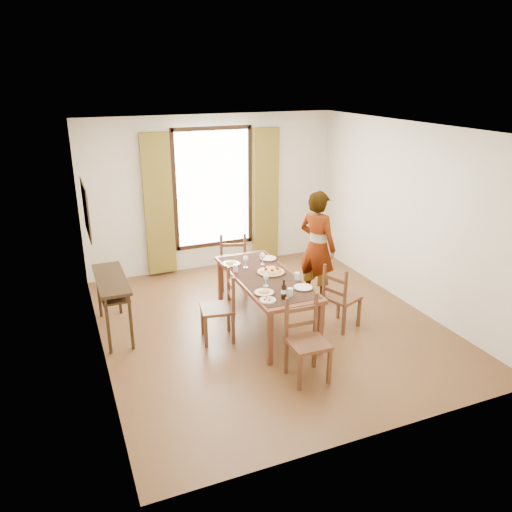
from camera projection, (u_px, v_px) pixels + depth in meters
name	position (u px, v px, depth m)	size (l,w,h in m)	color
ground	(269.00, 324.00, 7.05)	(5.00, 5.00, 0.00)	#512C19
room_shell	(266.00, 217.00, 6.63)	(4.60, 5.10, 2.74)	silver
console_table	(111.00, 286.00, 6.61)	(0.38, 1.20, 0.80)	black
dining_table	(265.00, 280.00, 6.77)	(0.80, 2.00, 0.76)	brown
chair_west	(220.00, 309.00, 6.52)	(0.48, 0.48, 0.94)	#522E1B
chair_north	(233.00, 262.00, 8.09)	(0.54, 0.54, 0.98)	#522E1B
chair_south	(307.00, 342.00, 5.68)	(0.44, 0.44, 0.97)	#522E1B
chair_east	(340.00, 299.00, 6.82)	(0.53, 0.53, 0.93)	#522E1B
man	(317.00, 247.00, 7.54)	(0.64, 0.75, 1.73)	gray
plate_sw	(264.00, 291.00, 6.20)	(0.27, 0.27, 0.05)	silver
plate_se	(303.00, 286.00, 6.35)	(0.27, 0.27, 0.05)	silver
plate_nw	(231.00, 263.00, 7.14)	(0.27, 0.27, 0.05)	silver
plate_ne	(268.00, 257.00, 7.34)	(0.27, 0.27, 0.05)	silver
pasta_platter	(271.00, 270.00, 6.83)	(0.40, 0.40, 0.10)	#B25216
caprese_plate	(268.00, 299.00, 6.00)	(0.20, 0.20, 0.04)	silver
wine_glass_a	(266.00, 280.00, 6.39)	(0.08, 0.08, 0.18)	white
wine_glass_b	(262.00, 259.00, 7.11)	(0.08, 0.08, 0.18)	white
wine_glass_c	(246.00, 261.00, 7.00)	(0.08, 0.08, 0.18)	white
tumbler_a	(297.00, 276.00, 6.61)	(0.07, 0.07, 0.10)	silver
tumbler_b	(236.00, 268.00, 6.89)	(0.07, 0.07, 0.10)	silver
tumbler_c	(290.00, 292.00, 6.13)	(0.07, 0.07, 0.10)	silver
wine_bottle	(284.00, 289.00, 6.02)	(0.07, 0.07, 0.25)	black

